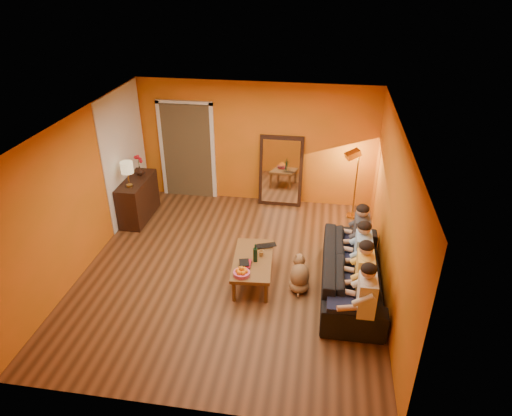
% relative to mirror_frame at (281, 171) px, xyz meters
% --- Properties ---
extents(room_shell, '(5.00, 5.50, 2.60)m').
position_rel_mirror_frame_xyz_m(room_shell, '(-0.55, -2.26, 0.54)').
color(room_shell, brown).
rests_on(room_shell, ground).
extents(white_accent, '(0.02, 1.90, 2.58)m').
position_rel_mirror_frame_xyz_m(white_accent, '(-3.04, -0.88, 0.54)').
color(white_accent, white).
rests_on(white_accent, wall_left).
extents(doorway_recess, '(1.06, 0.30, 2.10)m').
position_rel_mirror_frame_xyz_m(doorway_recess, '(-2.05, 0.20, 0.29)').
color(doorway_recess, '#3F2D19').
rests_on(doorway_recess, floor).
extents(door_jamb_left, '(0.08, 0.06, 2.20)m').
position_rel_mirror_frame_xyz_m(door_jamb_left, '(-2.62, 0.08, 0.29)').
color(door_jamb_left, white).
rests_on(door_jamb_left, wall_back).
extents(door_jamb_right, '(0.08, 0.06, 2.20)m').
position_rel_mirror_frame_xyz_m(door_jamb_right, '(-1.48, 0.08, 0.29)').
color(door_jamb_right, white).
rests_on(door_jamb_right, wall_back).
extents(door_header, '(1.22, 0.06, 0.08)m').
position_rel_mirror_frame_xyz_m(door_header, '(-2.05, 0.08, 1.36)').
color(door_header, white).
rests_on(door_header, wall_back).
extents(mirror_frame, '(0.92, 0.27, 1.51)m').
position_rel_mirror_frame_xyz_m(mirror_frame, '(0.00, 0.00, 0.00)').
color(mirror_frame, black).
rests_on(mirror_frame, floor).
extents(mirror_glass, '(0.78, 0.21, 1.35)m').
position_rel_mirror_frame_xyz_m(mirror_glass, '(0.00, -0.04, 0.00)').
color(mirror_glass, white).
rests_on(mirror_glass, mirror_frame).
extents(sideboard, '(0.44, 1.18, 0.85)m').
position_rel_mirror_frame_xyz_m(sideboard, '(-2.79, -1.08, -0.34)').
color(sideboard, black).
rests_on(sideboard, floor).
extents(table_lamp, '(0.24, 0.24, 0.51)m').
position_rel_mirror_frame_xyz_m(table_lamp, '(-2.79, -1.38, 0.34)').
color(table_lamp, beige).
rests_on(table_lamp, sideboard).
extents(sofa, '(2.37, 0.93, 0.69)m').
position_rel_mirror_frame_xyz_m(sofa, '(1.45, -2.81, -0.41)').
color(sofa, black).
rests_on(sofa, floor).
extents(coffee_table, '(0.71, 1.27, 0.42)m').
position_rel_mirror_frame_xyz_m(coffee_table, '(-0.15, -2.80, -0.55)').
color(coffee_table, brown).
rests_on(coffee_table, floor).
extents(floor_lamp, '(0.37, 0.34, 1.44)m').
position_rel_mirror_frame_xyz_m(floor_lamp, '(1.55, -0.38, -0.04)').
color(floor_lamp, '#B48834').
rests_on(floor_lamp, floor).
extents(dog, '(0.46, 0.58, 0.60)m').
position_rel_mirror_frame_xyz_m(dog, '(0.63, -2.90, -0.46)').
color(dog, '#8B5D3E').
rests_on(dog, floor).
extents(person_far_left, '(0.70, 0.44, 1.22)m').
position_rel_mirror_frame_xyz_m(person_far_left, '(1.58, -3.81, -0.15)').
color(person_far_left, beige).
rests_on(person_far_left, sofa).
extents(person_mid_left, '(0.70, 0.44, 1.22)m').
position_rel_mirror_frame_xyz_m(person_mid_left, '(1.58, -3.26, -0.15)').
color(person_mid_left, '#F0BE50').
rests_on(person_mid_left, sofa).
extents(person_mid_right, '(0.70, 0.44, 1.22)m').
position_rel_mirror_frame_xyz_m(person_mid_right, '(1.58, -2.71, -0.15)').
color(person_mid_right, '#90B7DF').
rests_on(person_mid_right, sofa).
extents(person_far_right, '(0.70, 0.44, 1.22)m').
position_rel_mirror_frame_xyz_m(person_far_right, '(1.58, -2.16, -0.15)').
color(person_far_right, '#39383E').
rests_on(person_far_right, sofa).
extents(fruit_bowl, '(0.26, 0.26, 0.16)m').
position_rel_mirror_frame_xyz_m(fruit_bowl, '(-0.25, -3.25, -0.26)').
color(fruit_bowl, '#CD4876').
rests_on(fruit_bowl, coffee_table).
extents(wine_bottle, '(0.07, 0.07, 0.31)m').
position_rel_mirror_frame_xyz_m(wine_bottle, '(-0.10, -2.85, -0.18)').
color(wine_bottle, black).
rests_on(wine_bottle, coffee_table).
extents(tumbler, '(0.11, 0.11, 0.09)m').
position_rel_mirror_frame_xyz_m(tumbler, '(-0.03, -2.68, -0.30)').
color(tumbler, '#B27F3F').
rests_on(tumbler, coffee_table).
extents(laptop, '(0.41, 0.34, 0.03)m').
position_rel_mirror_frame_xyz_m(laptop, '(0.03, -2.45, -0.33)').
color(laptop, black).
rests_on(laptop, coffee_table).
extents(book_lower, '(0.19, 0.25, 0.02)m').
position_rel_mirror_frame_xyz_m(book_lower, '(-0.33, -3.00, -0.33)').
color(book_lower, black).
rests_on(book_lower, coffee_table).
extents(book_mid, '(0.18, 0.24, 0.02)m').
position_rel_mirror_frame_xyz_m(book_mid, '(-0.32, -2.99, -0.31)').
color(book_mid, red).
rests_on(book_mid, book_lower).
extents(book_upper, '(0.20, 0.23, 0.02)m').
position_rel_mirror_frame_xyz_m(book_upper, '(-0.33, -3.01, -0.29)').
color(book_upper, black).
rests_on(book_upper, book_mid).
extents(vase, '(0.17, 0.17, 0.18)m').
position_rel_mirror_frame_xyz_m(vase, '(-2.79, -0.83, 0.18)').
color(vase, black).
rests_on(vase, sideboard).
extents(flowers, '(0.17, 0.17, 0.45)m').
position_rel_mirror_frame_xyz_m(flowers, '(-2.79, -0.83, 0.43)').
color(flowers, red).
rests_on(flowers, vase).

